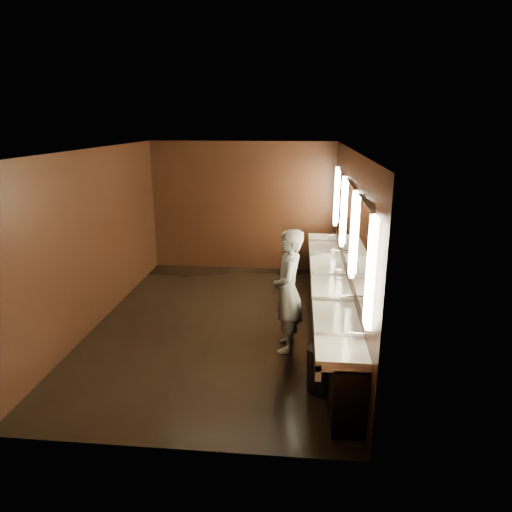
{
  "coord_description": "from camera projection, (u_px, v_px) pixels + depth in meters",
  "views": [
    {
      "loc": [
        1.25,
        -6.79,
        3.21
      ],
      "look_at": [
        0.59,
        0.0,
        1.18
      ],
      "focal_mm": 32.0,
      "sensor_mm": 36.0,
      "label": 1
    }
  ],
  "objects": [
    {
      "name": "trash_bin",
      "position": [
        322.0,
        369.0,
        5.58
      ],
      "size": [
        0.4,
        0.4,
        0.57
      ],
      "primitive_type": "cylinder",
      "rotation": [
        0.0,
        0.0,
        -0.11
      ],
      "color": "black",
      "rests_on": "floor"
    },
    {
      "name": "wall_right",
      "position": [
        348.0,
        245.0,
        6.92
      ],
      "size": [
        0.02,
        6.0,
        2.8
      ],
      "primitive_type": "cube",
      "color": "black",
      "rests_on": "floor"
    },
    {
      "name": "ceiling",
      "position": [
        216.0,
        149.0,
        6.71
      ],
      "size": [
        4.0,
        6.0,
        0.02
      ],
      "primitive_type": "cube",
      "color": "#2D2D2B",
      "rests_on": "wall_back"
    },
    {
      "name": "wall_back",
      "position": [
        242.0,
        207.0,
        9.97
      ],
      "size": [
        4.0,
        0.02,
        2.8
      ],
      "primitive_type": "cube",
      "color": "black",
      "rests_on": "floor"
    },
    {
      "name": "person",
      "position": [
        288.0,
        291.0,
        6.45
      ],
      "size": [
        0.43,
        0.65,
        1.79
      ],
      "primitive_type": "imported",
      "rotation": [
        0.0,
        0.0,
        -1.57
      ],
      "color": "#93C7DB",
      "rests_on": "floor"
    },
    {
      "name": "wall_front",
      "position": [
        162.0,
        323.0,
        4.24
      ],
      "size": [
        4.0,
        0.02,
        2.8
      ],
      "primitive_type": "cube",
      "color": "black",
      "rests_on": "floor"
    },
    {
      "name": "floor",
      "position": [
        220.0,
        324.0,
        7.5
      ],
      "size": [
        6.0,
        6.0,
        0.0
      ],
      "primitive_type": "plane",
      "color": "black",
      "rests_on": "ground"
    },
    {
      "name": "sink_counter",
      "position": [
        332.0,
        300.0,
        7.2
      ],
      "size": [
        0.55,
        5.4,
        1.01
      ],
      "color": "black",
      "rests_on": "floor"
    },
    {
      "name": "wall_left",
      "position": [
        95.0,
        238.0,
        7.29
      ],
      "size": [
        0.02,
        6.0,
        2.8
      ],
      "primitive_type": "cube",
      "color": "black",
      "rests_on": "floor"
    },
    {
      "name": "mirror_band",
      "position": [
        348.0,
        222.0,
        6.82
      ],
      "size": [
        0.06,
        5.03,
        1.15
      ],
      "color": "#FFEAB8",
      "rests_on": "wall_right"
    }
  ]
}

